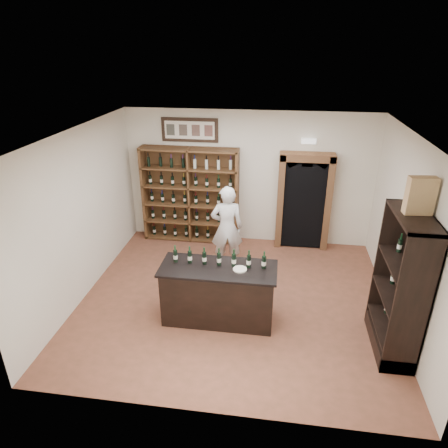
# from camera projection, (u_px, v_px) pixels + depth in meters

# --- Properties ---
(floor) EXTENTS (5.50, 5.50, 0.00)m
(floor) POSITION_uv_depth(u_px,v_px,m) (234.00, 299.00, 7.31)
(floor) COLOR brown
(floor) RESTS_ON ground
(ceiling) EXTENTS (5.50, 5.50, 0.00)m
(ceiling) POSITION_uv_depth(u_px,v_px,m) (237.00, 135.00, 6.07)
(ceiling) COLOR white
(ceiling) RESTS_ON wall_back
(wall_back) EXTENTS (5.50, 0.04, 3.00)m
(wall_back) POSITION_uv_depth(u_px,v_px,m) (248.00, 178.00, 8.94)
(wall_back) COLOR silver
(wall_back) RESTS_ON ground
(wall_left) EXTENTS (0.04, 5.00, 3.00)m
(wall_left) POSITION_uv_depth(u_px,v_px,m) (81.00, 215.00, 7.04)
(wall_left) COLOR silver
(wall_left) RESTS_ON ground
(wall_right) EXTENTS (0.04, 5.00, 3.00)m
(wall_right) POSITION_uv_depth(u_px,v_px,m) (407.00, 235.00, 6.33)
(wall_right) COLOR silver
(wall_right) RESTS_ON ground
(wine_shelf) EXTENTS (2.20, 0.38, 2.20)m
(wine_shelf) POSITION_uv_depth(u_px,v_px,m) (191.00, 195.00, 9.12)
(wine_shelf) COLOR #56311D
(wine_shelf) RESTS_ON ground
(framed_picture) EXTENTS (1.25, 0.04, 0.52)m
(framed_picture) POSITION_uv_depth(u_px,v_px,m) (190.00, 130.00, 8.64)
(framed_picture) COLOR black
(framed_picture) RESTS_ON wall_back
(arched_doorway) EXTENTS (1.17, 0.35, 2.17)m
(arched_doorway) POSITION_uv_depth(u_px,v_px,m) (304.00, 199.00, 8.77)
(arched_doorway) COLOR black
(arched_doorway) RESTS_ON ground
(emergency_light) EXTENTS (0.30, 0.10, 0.10)m
(emergency_light) POSITION_uv_depth(u_px,v_px,m) (309.00, 141.00, 8.33)
(emergency_light) COLOR white
(emergency_light) RESTS_ON wall_back
(tasting_counter) EXTENTS (1.88, 0.78, 1.00)m
(tasting_counter) POSITION_uv_depth(u_px,v_px,m) (218.00, 294.00, 6.59)
(tasting_counter) COLOR black
(tasting_counter) RESTS_ON ground
(counter_bottle_0) EXTENTS (0.07, 0.07, 0.30)m
(counter_bottle_0) POSITION_uv_depth(u_px,v_px,m) (175.00, 256.00, 6.50)
(counter_bottle_0) COLOR black
(counter_bottle_0) RESTS_ON tasting_counter
(counter_bottle_1) EXTENTS (0.07, 0.07, 0.30)m
(counter_bottle_1) POSITION_uv_depth(u_px,v_px,m) (190.00, 257.00, 6.47)
(counter_bottle_1) COLOR black
(counter_bottle_1) RESTS_ON tasting_counter
(counter_bottle_2) EXTENTS (0.07, 0.07, 0.30)m
(counter_bottle_2) POSITION_uv_depth(u_px,v_px,m) (204.00, 258.00, 6.44)
(counter_bottle_2) COLOR black
(counter_bottle_2) RESTS_ON tasting_counter
(counter_bottle_3) EXTENTS (0.07, 0.07, 0.30)m
(counter_bottle_3) POSITION_uv_depth(u_px,v_px,m) (219.00, 259.00, 6.41)
(counter_bottle_3) COLOR black
(counter_bottle_3) RESTS_ON tasting_counter
(counter_bottle_4) EXTENTS (0.07, 0.07, 0.30)m
(counter_bottle_4) POSITION_uv_depth(u_px,v_px,m) (234.00, 260.00, 6.38)
(counter_bottle_4) COLOR black
(counter_bottle_4) RESTS_ON tasting_counter
(counter_bottle_5) EXTENTS (0.07, 0.07, 0.30)m
(counter_bottle_5) POSITION_uv_depth(u_px,v_px,m) (249.00, 261.00, 6.35)
(counter_bottle_5) COLOR black
(counter_bottle_5) RESTS_ON tasting_counter
(counter_bottle_6) EXTENTS (0.07, 0.07, 0.30)m
(counter_bottle_6) POSITION_uv_depth(u_px,v_px,m) (264.00, 262.00, 6.32)
(counter_bottle_6) COLOR black
(counter_bottle_6) RESTS_ON tasting_counter
(side_cabinet) EXTENTS (0.48, 1.20, 2.20)m
(side_cabinet) POSITION_uv_depth(u_px,v_px,m) (398.00, 306.00, 5.86)
(side_cabinet) COLOR black
(side_cabinet) RESTS_ON ground
(shopkeeper) EXTENTS (0.71, 0.53, 1.77)m
(shopkeeper) POSITION_uv_depth(u_px,v_px,m) (227.00, 228.00, 8.01)
(shopkeeper) COLOR silver
(shopkeeper) RESTS_ON ground
(plate) EXTENTS (0.22, 0.22, 0.02)m
(plate) POSITION_uv_depth(u_px,v_px,m) (240.00, 269.00, 6.31)
(plate) COLOR silver
(plate) RESTS_ON tasting_counter
(wine_crate) EXTENTS (0.37, 0.18, 0.51)m
(wine_crate) POSITION_uv_depth(u_px,v_px,m) (420.00, 196.00, 5.21)
(wine_crate) COLOR tan
(wine_crate) RESTS_ON side_cabinet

